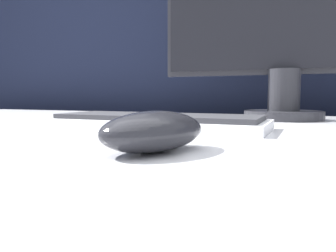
# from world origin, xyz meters

# --- Properties ---
(partition_panel) EXTENTS (5.00, 0.03, 1.26)m
(partition_panel) POSITION_xyz_m (0.00, 0.71, 0.63)
(partition_panel) COLOR black
(partition_panel) RESTS_ON ground_plane
(computer_mouse_near) EXTENTS (0.11, 0.14, 0.04)m
(computer_mouse_near) POSITION_xyz_m (0.08, -0.11, 0.73)
(computer_mouse_near) COLOR #232328
(computer_mouse_near) RESTS_ON desk
(keyboard) EXTENTS (0.37, 0.15, 0.02)m
(keyboard) POSITION_xyz_m (-0.01, 0.11, 0.72)
(keyboard) COLOR white
(keyboard) RESTS_ON desk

